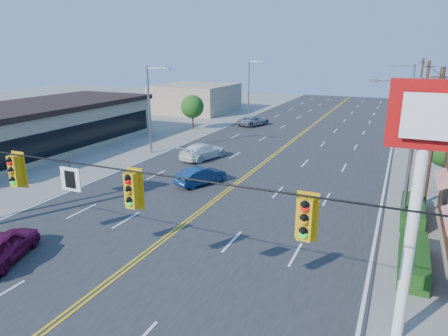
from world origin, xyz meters
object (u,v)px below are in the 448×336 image
at_px(signal_span, 42,191).
at_px(car_white, 203,152).
at_px(kfc_pylon, 421,164).
at_px(car_blue, 201,176).
at_px(car_silver, 254,121).
at_px(car_magenta, 2,248).

distance_m(signal_span, car_white, 22.77).
bearing_deg(kfc_pylon, car_blue, 139.36).
distance_m(car_blue, car_white, 7.03).
bearing_deg(signal_span, car_silver, 99.88).
height_order(car_white, car_silver, car_white).
bearing_deg(car_white, car_silver, -69.46).
bearing_deg(car_blue, car_silver, -54.01).
bearing_deg(car_white, car_magenta, 104.92).
distance_m(signal_span, car_magenta, 7.09).
bearing_deg(car_white, car_blue, 130.99).
bearing_deg(signal_span, kfc_pylon, 19.78).
relative_size(car_blue, car_white, 0.80).
bearing_deg(car_magenta, kfc_pylon, 166.48).
height_order(signal_span, car_silver, signal_span).
bearing_deg(car_white, signal_span, 118.87).
xyz_separation_m(car_magenta, car_white, (0.14, 19.76, -0.02)).
bearing_deg(signal_span, car_magenta, 159.61).
xyz_separation_m(kfc_pylon, car_magenta, (-16.50, -2.00, -5.33)).
distance_m(car_blue, car_silver, 24.28).
height_order(signal_span, car_blue, signal_span).
distance_m(kfc_pylon, car_white, 24.73).
bearing_deg(signal_span, car_blue, 98.11).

